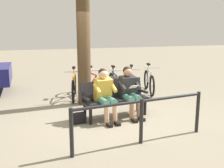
{
  "coord_description": "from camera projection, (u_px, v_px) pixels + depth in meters",
  "views": [
    {
      "loc": [
        1.91,
        5.97,
        2.14
      ],
      "look_at": [
        -0.04,
        -0.28,
        0.75
      ],
      "focal_mm": 43.96,
      "sensor_mm": 36.0,
      "label": 1
    }
  ],
  "objects": [
    {
      "name": "bicycle_green",
      "position": [
        131.0,
        84.0,
        8.59
      ],
      "size": [
        0.67,
        1.61,
        0.94
      ],
      "rotation": [
        0.0,
        0.0,
        1.24
      ],
      "color": "black",
      "rests_on": "ground"
    },
    {
      "name": "bicycle_blue",
      "position": [
        114.0,
        85.0,
        8.42
      ],
      "size": [
        0.48,
        1.67,
        0.94
      ],
      "rotation": [
        0.0,
        0.0,
        1.45
      ],
      "color": "black",
      "rests_on": "ground"
    },
    {
      "name": "bench",
      "position": [
        114.0,
        96.0,
        6.53
      ],
      "size": [
        1.66,
        0.74,
        0.87
      ],
      "rotation": [
        0.0,
        0.0,
        0.17
      ],
      "color": "black",
      "rests_on": "ground"
    },
    {
      "name": "bicycle_orange",
      "position": [
        74.0,
        87.0,
        8.19
      ],
      "size": [
        0.53,
        1.65,
        0.94
      ],
      "rotation": [
        0.0,
        0.0,
        1.36
      ],
      "color": "black",
      "rests_on": "ground"
    },
    {
      "name": "handbag",
      "position": [
        79.0,
        118.0,
        6.12
      ],
      "size": [
        0.31,
        0.17,
        0.24
      ],
      "primitive_type": "cube",
      "rotation": [
        0.0,
        0.0,
        0.1
      ],
      "color": "black",
      "rests_on": "ground"
    },
    {
      "name": "bicycle_red",
      "position": [
        149.0,
        82.0,
        8.91
      ],
      "size": [
        0.58,
        1.64,
        0.94
      ],
      "rotation": [
        0.0,
        0.0,
        1.32
      ],
      "color": "black",
      "rests_on": "ground"
    },
    {
      "name": "litter_bin",
      "position": [
        114.0,
        90.0,
        7.73
      ],
      "size": [
        0.4,
        0.4,
        0.73
      ],
      "color": "slate",
      "rests_on": "ground"
    },
    {
      "name": "bicycle_black",
      "position": [
        92.0,
        85.0,
        8.42
      ],
      "size": [
        0.48,
        1.67,
        0.94
      ],
      "rotation": [
        0.0,
        0.0,
        1.72
      ],
      "color": "black",
      "rests_on": "ground"
    },
    {
      "name": "tree_trunk",
      "position": [
        83.0,
        35.0,
        7.31
      ],
      "size": [
        0.36,
        0.36,
        3.79
      ],
      "primitive_type": "cylinder",
      "color": "#4C3823",
      "rests_on": "ground"
    },
    {
      "name": "person_companion",
      "position": [
        105.0,
        92.0,
        6.21
      ],
      "size": [
        0.53,
        0.81,
        1.2
      ],
      "rotation": [
        0.0,
        0.0,
        0.17
      ],
      "color": "gold",
      "rests_on": "ground"
    },
    {
      "name": "person_reading",
      "position": [
        129.0,
        89.0,
        6.49
      ],
      "size": [
        0.53,
        0.81,
        1.2
      ],
      "rotation": [
        0.0,
        0.0,
        0.17
      ],
      "color": "#262628",
      "rests_on": "ground"
    },
    {
      "name": "ground_plane",
      "position": [
        114.0,
        117.0,
        6.57
      ],
      "size": [
        40.0,
        40.0,
        0.0
      ],
      "primitive_type": "plane",
      "color": "gray"
    },
    {
      "name": "railing_fence",
      "position": [
        141.0,
        113.0,
        4.99
      ],
      "size": [
        2.69,
        0.4,
        0.85
      ],
      "rotation": [
        0.0,
        0.0,
        0.13
      ],
      "color": "black",
      "rests_on": "ground"
    }
  ]
}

